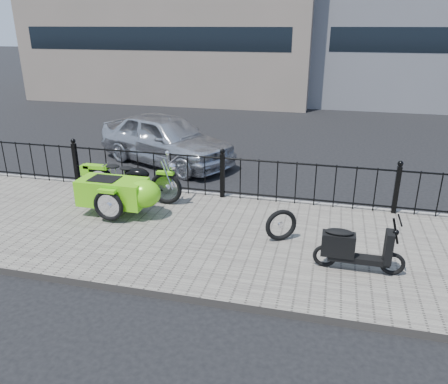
% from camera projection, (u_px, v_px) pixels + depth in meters
% --- Properties ---
extents(ground, '(120.00, 120.00, 0.00)m').
position_uv_depth(ground, '(206.00, 227.00, 8.33)').
color(ground, black).
rests_on(ground, ground).
extents(sidewalk, '(30.00, 3.80, 0.12)m').
position_uv_depth(sidewalk, '(198.00, 236.00, 7.85)').
color(sidewalk, '#676057').
rests_on(sidewalk, ground).
extents(curb, '(30.00, 0.10, 0.12)m').
position_uv_depth(curb, '(224.00, 197.00, 9.61)').
color(curb, gray).
rests_on(curb, ground).
extents(iron_fence, '(14.11, 0.11, 1.08)m').
position_uv_depth(iron_fence, '(222.00, 176.00, 9.29)').
color(iron_fence, black).
rests_on(iron_fence, sidewalk).
extents(motorcycle_sidecar, '(2.28, 1.48, 0.98)m').
position_uv_depth(motorcycle_sidecar, '(124.00, 190.00, 8.52)').
color(motorcycle_sidecar, black).
rests_on(motorcycle_sidecar, sidewalk).
extents(scooter, '(1.35, 0.39, 0.91)m').
position_uv_depth(scooter, '(353.00, 249.00, 6.53)').
color(scooter, black).
rests_on(scooter, sidewalk).
extents(spare_tire, '(0.53, 0.36, 0.57)m').
position_uv_depth(spare_tire, '(281.00, 225.00, 7.46)').
color(spare_tire, black).
rests_on(spare_tire, sidewalk).
extents(sedan_car, '(4.36, 3.13, 1.38)m').
position_uv_depth(sedan_car, '(166.00, 139.00, 11.89)').
color(sedan_car, '#BBBDC3').
rests_on(sedan_car, ground).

